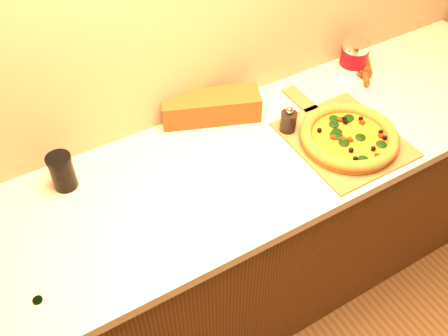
# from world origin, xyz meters

# --- Properties ---
(cabinet) EXTENTS (2.80, 0.65, 0.86)m
(cabinet) POSITION_xyz_m (0.00, 1.43, 0.43)
(cabinet) COLOR #42200E
(cabinet) RESTS_ON ground
(countertop) EXTENTS (2.84, 0.68, 0.04)m
(countertop) POSITION_xyz_m (0.00, 1.43, 0.88)
(countertop) COLOR #BCAF93
(countertop) RESTS_ON cabinet
(pizza_peel) EXTENTS (0.39, 0.58, 0.01)m
(pizza_peel) POSITION_xyz_m (0.43, 1.34, 0.90)
(pizza_peel) COLOR brown
(pizza_peel) RESTS_ON countertop
(pizza) EXTENTS (0.36, 0.36, 0.05)m
(pizza) POSITION_xyz_m (0.43, 1.30, 0.93)
(pizza) COLOR #C57D31
(pizza) RESTS_ON pizza_peel
(bottle_cap) EXTENTS (0.04, 0.04, 0.01)m
(bottle_cap) POSITION_xyz_m (-0.74, 1.25, 0.90)
(bottle_cap) COLOR black
(bottle_cap) RESTS_ON countertop
(pepper_grinder) EXTENTS (0.06, 0.06, 0.12)m
(pepper_grinder) POSITION_xyz_m (0.28, 1.47, 0.95)
(pepper_grinder) COLOR black
(pepper_grinder) RESTS_ON countertop
(rolling_pin) EXTENTS (0.27, 0.36, 0.06)m
(rolling_pin) POSITION_xyz_m (0.84, 1.69, 0.93)
(rolling_pin) COLOR #582F0F
(rolling_pin) RESTS_ON countertop
(coffee_canister) EXTENTS (0.11, 0.11, 0.16)m
(coffee_canister) POSITION_xyz_m (0.73, 1.64, 0.98)
(coffee_canister) COLOR silver
(coffee_canister) RESTS_ON countertop
(bread_bag) EXTENTS (0.39, 0.25, 0.10)m
(bread_bag) POSITION_xyz_m (0.07, 1.69, 0.95)
(bread_bag) COLOR brown
(bread_bag) RESTS_ON countertop
(dark_jar) EXTENTS (0.08, 0.08, 0.13)m
(dark_jar) POSITION_xyz_m (-0.53, 1.63, 0.97)
(dark_jar) COLOR black
(dark_jar) RESTS_ON countertop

